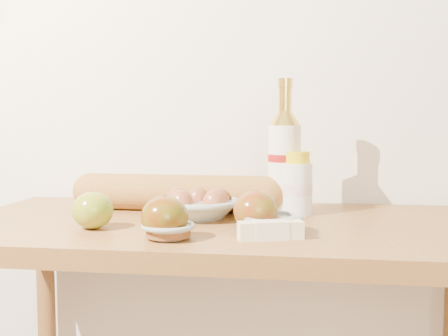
{
  "coord_description": "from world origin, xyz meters",
  "views": [
    {
      "loc": [
        0.17,
        -0.02,
        1.13
      ],
      "look_at": [
        0.0,
        1.15,
        1.02
      ],
      "focal_mm": 45.0,
      "sensor_mm": 36.0,
      "label": 1
    }
  ],
  "objects": [
    {
      "name": "back_wall",
      "position": [
        0.0,
        1.51,
        1.3
      ],
      "size": [
        3.5,
        0.02,
        2.6
      ],
      "primitive_type": "cube",
      "color": "silver",
      "rests_on": "ground"
    },
    {
      "name": "table",
      "position": [
        0.0,
        1.18,
        0.78
      ],
      "size": [
        1.2,
        0.6,
        0.9
      ],
      "color": "olive",
      "rests_on": "ground"
    },
    {
      "name": "bourbon_bottle",
      "position": [
        0.12,
        1.31,
        1.03
      ],
      "size": [
        0.08,
        0.08,
        0.32
      ],
      "rotation": [
        0.0,
        0.0,
        0.05
      ],
      "color": "#F2E8CD",
      "rests_on": "table"
    },
    {
      "name": "cream_bottle",
      "position": [
        0.15,
        1.29,
        0.97
      ],
      "size": [
        0.08,
        0.08,
        0.15
      ],
      "rotation": [
        0.0,
        0.0,
        -0.11
      ],
      "color": "silver",
      "rests_on": "table"
    },
    {
      "name": "egg_bowl",
      "position": [
        -0.07,
        1.21,
        0.93
      ],
      "size": [
        0.23,
        0.23,
        0.07
      ],
      "rotation": [
        0.0,
        0.0,
        0.2
      ],
      "color": "#94A29B",
      "rests_on": "table"
    },
    {
      "name": "baguette",
      "position": [
        -0.14,
        1.3,
        0.94
      ],
      "size": [
        0.54,
        0.1,
        0.09
      ],
      "rotation": [
        0.0,
        0.0,
        -0.02
      ],
      "color": "#AF7C35",
      "rests_on": "table"
    },
    {
      "name": "apple_yellowgreen",
      "position": [
        -0.26,
        1.06,
        0.94
      ],
      "size": [
        0.09,
        0.09,
        0.08
      ],
      "rotation": [
        0.0,
        0.0,
        0.09
      ],
      "color": "olive",
      "rests_on": "table"
    },
    {
      "name": "apple_redgreen_front",
      "position": [
        -0.09,
        0.98,
        0.94
      ],
      "size": [
        0.11,
        0.11,
        0.08
      ],
      "rotation": [
        0.0,
        0.0,
        0.24
      ],
      "color": "maroon",
      "rests_on": "table"
    },
    {
      "name": "apple_redgreen_right",
      "position": [
        0.07,
        1.08,
        0.94
      ],
      "size": [
        0.11,
        0.11,
        0.08
      ],
      "rotation": [
        0.0,
        0.0,
        0.34
      ],
      "color": "#970810",
      "rests_on": "table"
    },
    {
      "name": "sugar_bowl",
      "position": [
        -0.08,
        0.98,
        0.92
      ],
      "size": [
        0.12,
        0.12,
        0.03
      ],
      "rotation": [
        0.0,
        0.0,
        0.21
      ],
      "color": "#929F99",
      "rests_on": "table"
    },
    {
      "name": "syrup_bowl",
      "position": [
        0.11,
        1.07,
        0.92
      ],
      "size": [
        0.16,
        0.16,
        0.04
      ],
      "rotation": [
        0.0,
        0.0,
        -0.43
      ],
      "color": "gray",
      "rests_on": "table"
    },
    {
      "name": "butter_stick",
      "position": [
        0.11,
        1.01,
        0.92
      ],
      "size": [
        0.13,
        0.07,
        0.04
      ],
      "rotation": [
        0.0,
        0.0,
        0.31
      ],
      "color": "beige",
      "rests_on": "table"
    }
  ]
}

